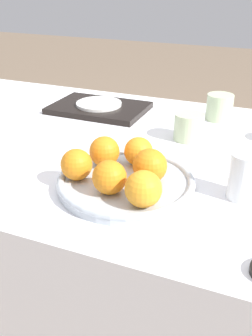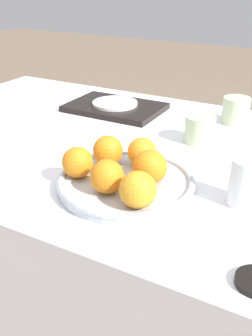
% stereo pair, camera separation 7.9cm
% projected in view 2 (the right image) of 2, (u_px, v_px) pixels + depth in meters
% --- Properties ---
extents(ground_plane, '(12.00, 12.00, 0.00)m').
position_uv_depth(ground_plane, '(121.00, 324.00, 1.46)').
color(ground_plane, '#7A6651').
extents(table, '(1.53, 0.93, 0.73)m').
position_uv_depth(table, '(120.00, 244.00, 1.29)').
color(table, white).
rests_on(table, ground_plane).
extents(fruit_platter, '(0.31, 0.31, 0.03)m').
position_uv_depth(fruit_platter, '(126.00, 182.00, 0.88)').
color(fruit_platter, '#B2BCC6').
rests_on(fruit_platter, table).
extents(orange_0, '(0.07, 0.07, 0.07)m').
position_uv_depth(orange_0, '(107.00, 176.00, 0.82)').
color(orange_0, orange).
rests_on(orange_0, fruit_platter).
extents(orange_1, '(0.08, 0.08, 0.08)m').
position_uv_depth(orange_1, '(138.00, 190.00, 0.77)').
color(orange_1, orange).
rests_on(orange_1, fruit_platter).
extents(orange_2, '(0.07, 0.07, 0.07)m').
position_uv_depth(orange_2, '(142.00, 152.00, 0.93)').
color(orange_2, orange).
rests_on(orange_2, fruit_platter).
extents(orange_3, '(0.08, 0.08, 0.08)m').
position_uv_depth(orange_3, '(150.00, 167.00, 0.85)').
color(orange_3, orange).
rests_on(orange_3, fruit_platter).
extents(orange_4, '(0.07, 0.07, 0.07)m').
position_uv_depth(orange_4, '(108.00, 151.00, 0.94)').
color(orange_4, orange).
rests_on(orange_4, fruit_platter).
extents(orange_5, '(0.07, 0.07, 0.07)m').
position_uv_depth(orange_5, '(78.00, 162.00, 0.88)').
color(orange_5, orange).
rests_on(orange_5, fruit_platter).
extents(water_glass, '(0.06, 0.06, 0.10)m').
position_uv_depth(water_glass, '(244.00, 182.00, 0.81)').
color(water_glass, silver).
rests_on(water_glass, table).
extents(serving_tray, '(0.32, 0.22, 0.02)m').
position_uv_depth(serving_tray, '(115.00, 107.00, 1.37)').
color(serving_tray, black).
rests_on(serving_tray, table).
extents(side_plate, '(0.16, 0.16, 0.01)m').
position_uv_depth(side_plate, '(115.00, 103.00, 1.37)').
color(side_plate, silver).
rests_on(side_plate, serving_tray).
extents(cup_1, '(0.09, 0.09, 0.08)m').
position_uv_depth(cup_1, '(236.00, 110.00, 1.24)').
color(cup_1, '#B7CC9E').
rests_on(cup_1, table).
extents(cup_3, '(0.09, 0.09, 0.08)m').
position_uv_depth(cup_3, '(200.00, 129.00, 1.11)').
color(cup_3, '#B7CC9E').
rests_on(cup_3, table).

